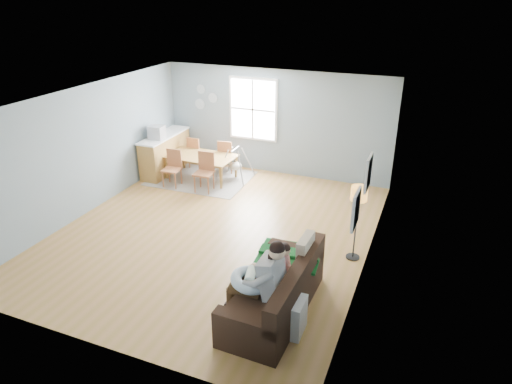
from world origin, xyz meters
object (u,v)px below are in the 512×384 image
at_px(sofa, 278,294).
at_px(counter, 165,153).
at_px(chair_sw, 173,166).
at_px(father, 261,279).
at_px(chair_se, 205,169).
at_px(baby_swing, 235,165).
at_px(chair_ne, 226,155).
at_px(dining_table, 201,167).
at_px(floor_lamp, 359,200).
at_px(storage_cube, 286,315).
at_px(chair_nw, 196,151).
at_px(toddler, 278,262).
at_px(monitor, 156,132).

xyz_separation_m(sofa, counter, (-4.69, 4.34, 0.20)).
bearing_deg(chair_sw, father, -45.34).
relative_size(chair_se, baby_swing, 1.17).
xyz_separation_m(chair_ne, baby_swing, (0.39, -0.29, -0.14)).
bearing_deg(dining_table, chair_ne, 57.25).
relative_size(sofa, father, 1.55).
height_order(floor_lamp, chair_ne, floor_lamp).
xyz_separation_m(storage_cube, counter, (-4.95, 4.68, 0.24)).
relative_size(chair_sw, chair_nw, 1.02).
bearing_deg(chair_sw, floor_lamp, -19.25).
distance_m(toddler, storage_cube, 0.80).
height_order(father, chair_se, father).
relative_size(floor_lamp, counter, 0.78).
height_order(floor_lamp, counter, floor_lamp).
height_order(chair_ne, baby_swing, chair_ne).
xyz_separation_m(chair_ne, monitor, (-1.51, -0.85, 0.68)).
bearing_deg(dining_table, storage_cube, -47.58).
distance_m(sofa, baby_swing, 5.34).
distance_m(chair_sw, chair_se, 0.88).
bearing_deg(baby_swing, dining_table, -158.23).
xyz_separation_m(father, chair_nw, (-3.91, 5.13, -0.25)).
bearing_deg(sofa, floor_lamp, 68.21).
bearing_deg(counter, monitor, -86.59).
bearing_deg(sofa, dining_table, 130.34).
bearing_deg(chair_ne, baby_swing, -35.96).
relative_size(storage_cube, chair_sw, 0.60).
xyz_separation_m(chair_sw, chair_ne, (0.86, 1.23, -0.01)).
relative_size(father, chair_sw, 1.56).
relative_size(storage_cube, monitor, 1.39).
xyz_separation_m(toddler, chair_se, (-3.07, 3.43, -0.20)).
height_order(floor_lamp, baby_swing, floor_lamp).
height_order(father, chair_ne, father).
xyz_separation_m(sofa, chair_sw, (-4.02, 3.62, 0.20)).
bearing_deg(toddler, chair_nw, 130.80).
xyz_separation_m(chair_sw, monitor, (-0.65, 0.38, 0.67)).
bearing_deg(floor_lamp, toddler, -116.22).
relative_size(toddler, chair_se, 0.90).
height_order(floor_lamp, storage_cube, floor_lamp).
bearing_deg(chair_nw, chair_sw, -88.32).
xyz_separation_m(sofa, father, (-0.15, -0.31, 0.44)).
relative_size(chair_ne, counter, 0.49).
height_order(storage_cube, baby_swing, baby_swing).
relative_size(storage_cube, chair_ne, 0.61).
bearing_deg(chair_ne, storage_cube, -56.64).
xyz_separation_m(father, monitor, (-4.53, 4.30, 0.43)).
xyz_separation_m(toddler, counter, (-4.62, 4.13, -0.22)).
distance_m(father, dining_table, 5.72).
bearing_deg(chair_sw, chair_se, 1.80).
distance_m(chair_ne, baby_swing, 0.51).
relative_size(father, monitor, 3.63).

